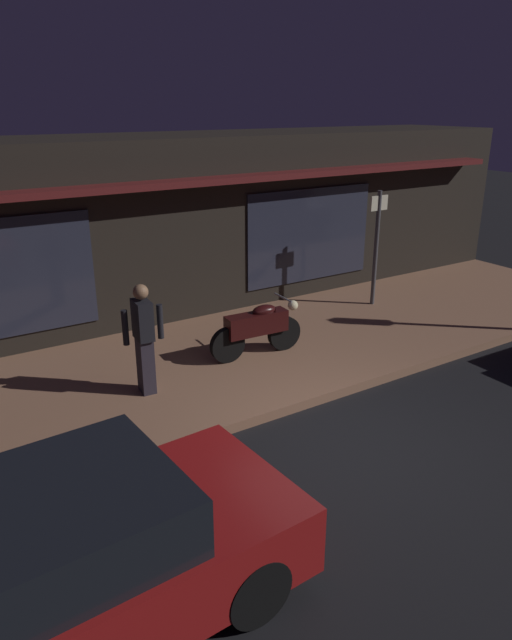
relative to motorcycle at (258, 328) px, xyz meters
name	(u,v)px	position (x,y,z in m)	size (l,w,h in m)	color
ground_plane	(344,443)	(-0.43, -2.75, -0.65)	(60.00, 60.00, 0.00)	black
sidewalk_slab	(229,359)	(-0.43, 0.25, -0.57)	(18.00, 4.00, 0.15)	#8C6047
storefront_building	(146,226)	(-0.43, 3.63, 1.16)	(18.00, 3.30, 3.60)	black
motorcycle	(258,328)	(0.00, 0.00, 0.00)	(1.70, 0.55, 0.97)	black
person_photographer	(144,337)	(-2.13, -0.25, 0.38)	(0.61, 0.39, 1.67)	#28232D
sign_post	(376,241)	(3.53, 0.97, 0.86)	(0.44, 0.09, 2.40)	#47474C
parked_car_near	(57,569)	(-4.34, -3.77, 0.06)	(4.19, 1.98, 1.42)	black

